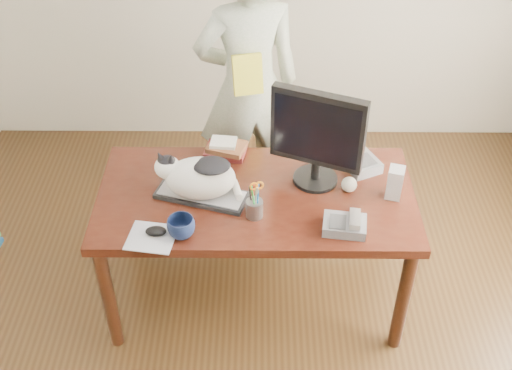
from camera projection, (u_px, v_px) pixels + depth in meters
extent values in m
cube|color=black|center=(256.00, 198.00, 3.24)|extent=(1.60, 0.80, 0.05)
cylinder|color=black|center=(109.00, 298.00, 3.22)|extent=(0.07, 0.07, 0.70)
cylinder|color=black|center=(403.00, 299.00, 3.21)|extent=(0.07, 0.07, 0.70)
cylinder|color=black|center=(130.00, 208.00, 3.75)|extent=(0.07, 0.07, 0.70)
cylinder|color=black|center=(383.00, 210.00, 3.74)|extent=(0.07, 0.07, 0.70)
cube|color=black|center=(257.00, 200.00, 3.73)|extent=(1.45, 0.03, 0.50)
cube|color=black|center=(202.00, 195.00, 3.20)|extent=(0.49, 0.30, 0.02)
cube|color=#ADADB2|center=(202.00, 193.00, 3.19)|extent=(0.45, 0.26, 0.01)
ellipsoid|color=white|center=(201.00, 178.00, 3.14)|extent=(0.39, 0.30, 0.21)
ellipsoid|color=white|center=(167.00, 167.00, 3.13)|extent=(0.16, 0.15, 0.12)
ellipsoid|color=black|center=(167.00, 161.00, 3.10)|extent=(0.11, 0.10, 0.04)
cone|color=black|center=(160.00, 156.00, 3.09)|extent=(0.07, 0.06, 0.07)
cone|color=black|center=(171.00, 159.00, 3.07)|extent=(0.07, 0.07, 0.07)
ellipsoid|color=black|center=(211.00, 166.00, 3.06)|extent=(0.22, 0.19, 0.04)
cylinder|color=white|center=(237.00, 190.00, 3.18)|extent=(0.07, 0.15, 0.05)
cylinder|color=black|center=(315.00, 179.00, 3.31)|extent=(0.30, 0.30, 0.02)
cylinder|color=black|center=(316.00, 169.00, 3.27)|extent=(0.06, 0.06, 0.10)
cube|color=black|center=(318.00, 129.00, 3.09)|extent=(0.45, 0.23, 0.40)
cube|color=black|center=(316.00, 132.00, 3.07)|extent=(0.40, 0.17, 0.33)
cylinder|color=gray|center=(254.00, 209.00, 3.07)|extent=(0.10, 0.10, 0.09)
cylinder|color=black|center=(250.00, 196.00, 3.03)|extent=(0.02, 0.04, 0.14)
cylinder|color=#0C57AF|center=(258.00, 197.00, 3.02)|extent=(0.02, 0.04, 0.14)
cylinder|color=red|center=(253.00, 194.00, 3.03)|extent=(0.02, 0.04, 0.14)
cylinder|color=#1A842A|center=(253.00, 198.00, 3.01)|extent=(0.03, 0.02, 0.14)
cylinder|color=#B8B8BD|center=(256.00, 195.00, 3.01)|extent=(0.02, 0.02, 0.10)
cylinder|color=#B8B8BD|center=(258.00, 195.00, 3.02)|extent=(0.01, 0.02, 0.10)
torus|color=orange|center=(254.00, 186.00, 2.98)|extent=(0.05, 0.03, 0.04)
torus|color=orange|center=(260.00, 185.00, 2.98)|extent=(0.05, 0.03, 0.04)
cube|color=silver|center=(152.00, 237.00, 2.98)|extent=(0.25, 0.23, 0.00)
ellipsoid|color=black|center=(156.00, 231.00, 2.98)|extent=(0.11, 0.08, 0.04)
imported|color=black|center=(181.00, 227.00, 2.96)|extent=(0.18, 0.18, 0.10)
cube|color=#5E5E63|center=(344.00, 225.00, 3.01)|extent=(0.22, 0.17, 0.05)
cube|color=#3C3C3E|center=(338.00, 222.00, 2.99)|extent=(0.09, 0.11, 0.01)
cube|color=#B8B8BD|center=(355.00, 219.00, 2.99)|extent=(0.07, 0.17, 0.06)
cube|color=#AEAEB1|center=(395.00, 183.00, 3.16)|extent=(0.10, 0.10, 0.17)
sphere|color=white|center=(349.00, 184.00, 3.22)|extent=(0.08, 0.08, 0.08)
cube|color=#481313|center=(225.00, 151.00, 3.48)|extent=(0.24, 0.19, 0.03)
cube|color=brown|center=(227.00, 147.00, 3.46)|extent=(0.23, 0.20, 0.03)
cube|color=white|center=(223.00, 142.00, 3.45)|extent=(0.15, 0.12, 0.02)
cube|color=#5E5E63|center=(360.00, 162.00, 3.39)|extent=(0.23, 0.26, 0.06)
cube|color=#3C3C3E|center=(364.00, 161.00, 3.34)|extent=(0.14, 0.14, 0.01)
imported|color=silver|center=(248.00, 87.00, 3.81)|extent=(0.71, 0.55, 1.74)
cube|color=gold|center=(248.00, 74.00, 3.56)|extent=(0.18, 0.13, 0.23)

